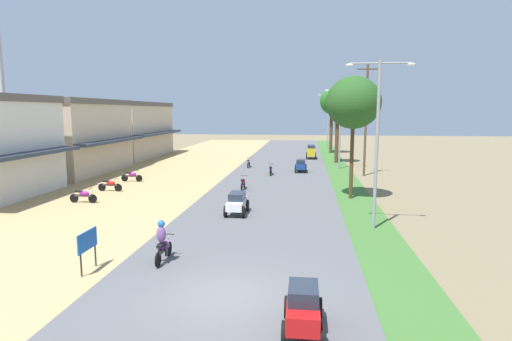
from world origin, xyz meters
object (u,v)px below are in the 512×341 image
object	(u,v)px
car_sedan_white	(237,202)
streetlamp_far	(328,117)
streetlamp_near	(377,134)
parked_motorbike_third	(132,176)
motorbike_ahead_fourth	(249,162)
street_signboard	(87,243)
utility_pole_near	(366,118)
motorbike_ahead_second	(243,182)
car_sedan_blue	(301,165)
car_van_yellow	(311,151)
median_tree_third	(332,102)
motorbike_ahead_third	(271,169)
motorbike_foreground_rider	(163,242)
streetlamp_mid	(340,123)
car_hatchback_red	(303,307)
median_tree_second	(338,103)
median_tree_nearest	(354,103)
parked_motorbike_second	(110,185)
parked_motorbike_nearest	(84,195)

from	to	relation	value
car_sedan_white	streetlamp_far	bearing A→B (deg)	80.38
streetlamp_near	car_sedan_white	distance (m)	8.45
parked_motorbike_third	motorbike_ahead_fourth	xyz separation A→B (m)	(8.34, 9.70, 0.02)
street_signboard	utility_pole_near	bearing A→B (deg)	61.92
streetlamp_near	motorbike_ahead_fourth	xyz separation A→B (m)	(-9.16, 21.44, -4.14)
street_signboard	motorbike_ahead_second	world-z (taller)	street_signboard
parked_motorbike_third	street_signboard	distance (m)	19.70
car_sedan_blue	motorbike_ahead_fourth	distance (m)	5.96
parked_motorbike_third	car_van_yellow	size ratio (longest dim) A/B	0.75
median_tree_third	motorbike_ahead_third	xyz separation A→B (m)	(-6.57, -20.86, -6.42)
motorbike_foreground_rider	motorbike_ahead_fourth	bearing A→B (deg)	90.85
streetlamp_mid	car_sedan_white	xyz separation A→B (m)	(-7.17, -19.64, -3.91)
car_sedan_white	car_sedan_blue	distance (m)	17.10
car_hatchback_red	motorbike_foreground_rider	bearing A→B (deg)	140.27
street_signboard	median_tree_second	distance (m)	35.74
median_tree_nearest	median_tree_third	size ratio (longest dim) A/B	0.91
motorbike_ahead_third	parked_motorbike_second	bearing A→B (deg)	-140.05
median_tree_third	car_hatchback_red	distance (m)	48.21
parked_motorbike_nearest	car_van_yellow	world-z (taller)	car_van_yellow
parked_motorbike_third	motorbike_foreground_rider	xyz separation A→B (m)	(8.74, -17.43, 0.30)
median_tree_nearest	streetlamp_mid	bearing A→B (deg)	88.54
streetlamp_near	car_sedan_blue	distance (m)	19.61
streetlamp_far	car_sedan_white	world-z (taller)	streetlamp_far
parked_motorbike_nearest	median_tree_third	world-z (taller)	median_tree_third
median_tree_nearest	median_tree_second	distance (m)	19.44
streetlamp_far	parked_motorbike_second	bearing A→B (deg)	-115.25
parked_motorbike_second	utility_pole_near	distance (m)	22.12
median_tree_second	motorbike_ahead_second	xyz separation A→B (m)	(-8.01, -17.15, -6.10)
motorbike_ahead_fourth	median_tree_second	bearing A→B (deg)	29.16
parked_motorbike_second	car_van_yellow	world-z (taller)	car_van_yellow
parked_motorbike_third	motorbike_foreground_rider	distance (m)	19.50
median_tree_nearest	streetlamp_near	world-z (taller)	streetlamp_near
streetlamp_near	car_sedan_white	xyz separation A→B (m)	(-7.17, 2.05, -3.97)
parked_motorbike_third	streetlamp_far	world-z (taller)	streetlamp_far
parked_motorbike_second	car_sedan_white	bearing A→B (deg)	-28.51
car_sedan_white	parked_motorbike_nearest	bearing A→B (deg)	170.44
streetlamp_far	car_sedan_blue	bearing A→B (deg)	-98.48
parked_motorbike_nearest	motorbike_ahead_third	size ratio (longest dim) A/B	1.00
parked_motorbike_third	motorbike_ahead_second	bearing A→B (deg)	-13.51
median_tree_second	parked_motorbike_third	bearing A→B (deg)	-139.80
median_tree_second	car_sedan_blue	size ratio (longest dim) A/B	3.60
parked_motorbike_third	median_tree_third	distance (m)	31.88
street_signboard	utility_pole_near	distance (m)	27.92
street_signboard	car_hatchback_red	xyz separation A→B (m)	(7.72, -3.25, -0.36)
parked_motorbike_nearest	motorbike_foreground_rider	world-z (taller)	motorbike_foreground_rider
median_tree_second	car_hatchback_red	world-z (taller)	median_tree_second
median_tree_nearest	median_tree_second	world-z (taller)	median_tree_second
median_tree_nearest	utility_pole_near	size ratio (longest dim) A/B	0.80
street_signboard	median_tree_nearest	world-z (taller)	median_tree_nearest
parked_motorbike_second	car_van_yellow	xyz separation A→B (m)	(14.65, 22.46, 0.47)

